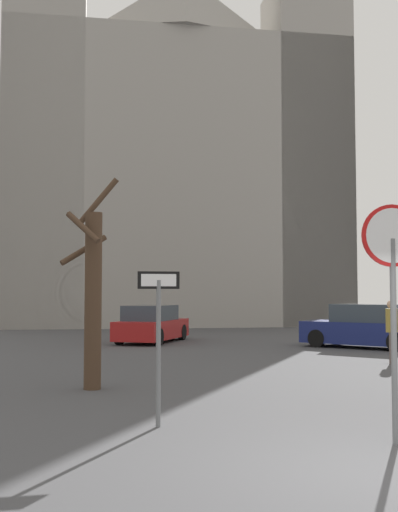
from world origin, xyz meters
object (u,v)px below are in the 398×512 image
object	(u,v)px
one_way_arrow_sign	(158,328)
parked_car_far_red	(152,325)
bare_tree	(93,292)
pedestrian_walking	(392,325)
parked_car_near_navy	(366,328)
stop_sign	(393,274)
cathedral	(173,150)

from	to	relation	value
one_way_arrow_sign	parked_car_far_red	size ratio (longest dim) A/B	0.48
bare_tree	parked_car_far_red	xyz separation A→B (m)	(2.05, 12.22, -1.28)
one_way_arrow_sign	bare_tree	distance (m)	4.04
bare_tree	pedestrian_walking	xyz separation A→B (m)	(8.09, 3.51, -0.90)
parked_car_near_navy	parked_car_far_red	size ratio (longest dim) A/B	0.91
stop_sign	one_way_arrow_sign	size ratio (longest dim) A/B	1.37
bare_tree	parked_car_far_red	world-z (taller)	bare_tree
cathedral	bare_tree	world-z (taller)	cathedral
bare_tree	one_way_arrow_sign	bearing A→B (deg)	-74.80
one_way_arrow_sign	stop_sign	bearing A→B (deg)	-26.83
parked_car_far_red	cathedral	bearing A→B (deg)	81.18
parked_car_near_navy	pedestrian_walking	xyz separation A→B (m)	(-1.33, -5.00, 0.34)
bare_tree	parked_car_near_navy	bearing A→B (deg)	42.05
cathedral	parked_car_far_red	bearing A→B (deg)	-98.82
cathedral	bare_tree	size ratio (longest dim) A/B	8.32
bare_tree	stop_sign	bearing A→B (deg)	-53.21
cathedral	pedestrian_walking	distance (m)	26.50
parked_car_near_navy	parked_car_far_red	xyz separation A→B (m)	(-7.37, 3.72, -0.04)
stop_sign	pedestrian_walking	world-z (taller)	stop_sign
pedestrian_walking	parked_car_far_red	bearing A→B (deg)	124.73
one_way_arrow_sign	pedestrian_walking	world-z (taller)	one_way_arrow_sign
cathedral	parked_car_far_red	size ratio (longest dim) A/B	7.84
stop_sign	pedestrian_walking	distance (m)	9.83
bare_tree	parked_car_near_navy	distance (m)	12.76
stop_sign	parked_car_near_navy	size ratio (longest dim) A/B	0.73
bare_tree	parked_car_far_red	bearing A→B (deg)	80.46
one_way_arrow_sign	parked_car_near_navy	world-z (taller)	one_way_arrow_sign
pedestrian_walking	one_way_arrow_sign	bearing A→B (deg)	-133.68
pedestrian_walking	cathedral	bearing A→B (deg)	98.55
cathedral	one_way_arrow_sign	size ratio (longest dim) A/B	16.17
bare_tree	parked_car_near_navy	world-z (taller)	bare_tree
stop_sign	bare_tree	world-z (taller)	bare_tree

